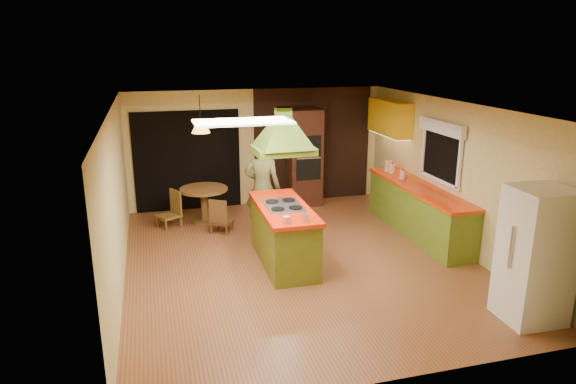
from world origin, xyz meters
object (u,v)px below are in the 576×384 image
object	(u,v)px
man	(263,188)
kitchen_island	(284,234)
refrigerator	(536,255)
canister_large	(388,166)
wall_oven	(305,157)
dining_table	(204,198)

from	to	relation	value
man	kitchen_island	bearing A→B (deg)	116.73
kitchen_island	refrigerator	bearing A→B (deg)	-43.71
man	canister_large	xyz separation A→B (m)	(2.72, 0.50, 0.13)
kitchen_island	man	size ratio (longest dim) A/B	1.07
refrigerator	canister_large	distance (m)	4.35
kitchen_island	refrigerator	distance (m)	3.64
kitchen_island	canister_large	distance (m)	3.27
kitchen_island	canister_large	xyz separation A→B (m)	(2.67, 1.81, 0.54)
refrigerator	wall_oven	distance (m)	5.65
man	canister_large	world-z (taller)	man
refrigerator	canister_large	size ratio (longest dim) A/B	8.08
man	refrigerator	bearing A→B (deg)	149.05
kitchen_island	canister_large	size ratio (longest dim) A/B	8.92
refrigerator	wall_oven	size ratio (longest dim) A/B	0.84
wall_oven	dining_table	size ratio (longest dim) A/B	2.24
refrigerator	wall_oven	xyz separation A→B (m)	(-1.34, 5.48, 0.17)
dining_table	kitchen_island	bearing A→B (deg)	-66.25
kitchen_island	man	distance (m)	1.37
man	canister_large	size ratio (longest dim) A/B	8.34
dining_table	canister_large	world-z (taller)	canister_large
refrigerator	dining_table	world-z (taller)	refrigerator
man	refrigerator	distance (m)	4.66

